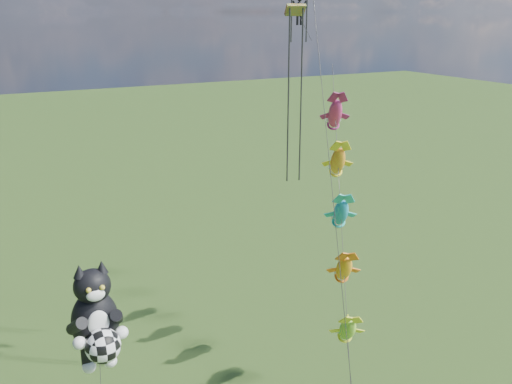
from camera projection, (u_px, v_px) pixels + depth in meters
name	position (u px, v px, depth m)	size (l,w,h in m)	color
cat_kite_rig	(96.00, 320.00, 25.26)	(2.54, 4.16, 10.58)	brown
fish_windsock_rig	(341.00, 213.00, 32.54)	(7.72, 14.09, 17.74)	brown
parafoil_rig	(301.00, 14.00, 28.68)	(6.92, 16.64, 27.61)	brown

